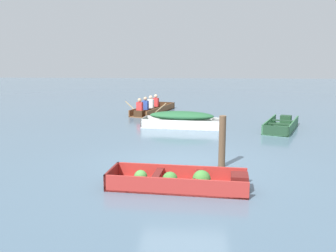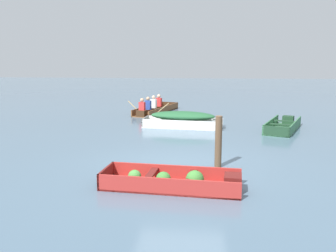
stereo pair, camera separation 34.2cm
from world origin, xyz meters
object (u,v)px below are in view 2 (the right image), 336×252
Objects in this scene: dinghy_red_foreground at (176,181)px; skiff_white_near_moored at (184,118)px; skiff_green_mid_moored at (283,126)px; mooring_post at (218,142)px; rowboat_wooden_brown_with_crew at (154,109)px.

skiff_white_near_moored is at bearing 91.20° from dinghy_red_foreground.
skiff_green_mid_moored is 2.26× the size of mooring_post.
skiff_white_near_moored reaches higher than skiff_green_mid_moored.
rowboat_wooden_brown_with_crew reaches higher than skiff_green_mid_moored.
mooring_post reaches higher than rowboat_wooden_brown_with_crew.
mooring_post is at bearing -73.17° from rowboat_wooden_brown_with_crew.
dinghy_red_foreground is 1.99m from mooring_post.
skiff_white_near_moored is 2.45× the size of mooring_post.
dinghy_red_foreground is at bearing -88.80° from skiff_white_near_moored.
skiff_white_near_moored is 3.92m from skiff_green_mid_moored.
skiff_white_near_moored reaches higher than dinghy_red_foreground.
skiff_green_mid_moored is at bearing 62.45° from mooring_post.
dinghy_red_foreground is 7.95m from skiff_green_mid_moored.
dinghy_red_foreground is 2.32× the size of mooring_post.
dinghy_red_foreground is 7.07m from skiff_white_near_moored.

